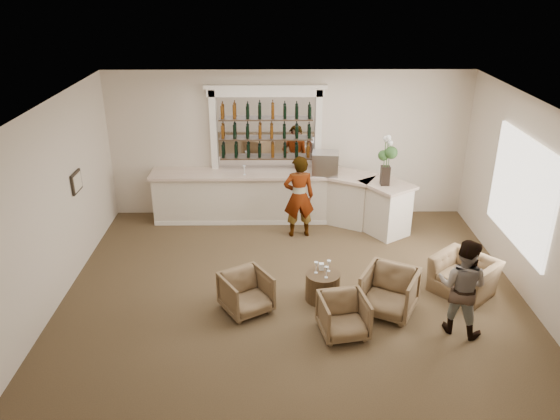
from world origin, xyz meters
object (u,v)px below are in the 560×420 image
object	(u,v)px
cocktail_table	(323,286)
sommelier	(299,197)
armchair_left	(246,293)
bar_counter	(281,198)
armchair_center	(343,316)
flower_vase	(387,157)
guest	(462,287)
armchair_far	(464,275)
espresso_machine	(325,163)
armchair_right	(389,292)

from	to	relation	value
cocktail_table	sommelier	distance (m)	2.60
sommelier	armchair_left	bearing A→B (deg)	64.45
bar_counter	cocktail_table	bearing A→B (deg)	-78.24
sommelier	armchair_center	xyz separation A→B (m)	(0.55, -3.49, -0.56)
armchair_left	flower_vase	xyz separation A→B (m)	(2.76, 2.86, 1.40)
cocktail_table	sommelier	bearing A→B (deg)	97.14
bar_counter	guest	world-z (taller)	guest
bar_counter	flower_vase	distance (m)	2.52
armchair_left	armchair_far	xyz separation A→B (m)	(3.79, 0.55, -0.02)
flower_vase	bar_counter	bearing A→B (deg)	162.47
armchair_center	flower_vase	distance (m)	3.99
guest	espresso_machine	world-z (taller)	espresso_machine
armchair_left	armchair_center	distance (m)	1.67
bar_counter	armchair_far	world-z (taller)	bar_counter
armchair_right	bar_counter	bearing A→B (deg)	143.23
bar_counter	armchair_far	size ratio (longest dim) A/B	5.72
cocktail_table	guest	bearing A→B (deg)	-23.90
bar_counter	flower_vase	xyz separation A→B (m)	(2.13, -0.67, 1.17)
sommelier	armchair_far	bearing A→B (deg)	134.49
armchair_center	flower_vase	xyz separation A→B (m)	(1.23, 3.52, 1.41)
espresso_machine	flower_vase	distance (m)	1.40
cocktail_table	armchair_left	distance (m)	1.34
cocktail_table	armchair_center	distance (m)	1.03
sommelier	guest	distance (m)	4.14
sommelier	flower_vase	world-z (taller)	flower_vase
armchair_left	espresso_machine	bearing A→B (deg)	34.33
guest	armchair_right	distance (m)	1.18
bar_counter	armchair_far	distance (m)	4.36
armchair_left	armchair_far	world-z (taller)	armchair_left
espresso_machine	flower_vase	bearing A→B (deg)	-23.21
armchair_right	espresso_machine	distance (m)	3.81
sommelier	armchair_center	bearing A→B (deg)	92.58
armchair_left	armchair_center	world-z (taller)	armchair_left
bar_counter	sommelier	world-z (taller)	sommelier
bar_counter	armchair_right	xyz separation A→B (m)	(1.72, -3.60, -0.19)
armchair_right	flower_vase	distance (m)	3.25
sommelier	guest	world-z (taller)	sommelier
bar_counter	guest	distance (m)	4.92
sommelier	guest	xyz separation A→B (m)	(2.36, -3.40, -0.10)
guest	armchair_left	size ratio (longest dim) A/B	2.11
bar_counter	espresso_machine	world-z (taller)	espresso_machine
armchair_left	flower_vase	distance (m)	4.21
armchair_far	flower_vase	xyz separation A→B (m)	(-1.03, 2.31, 1.41)
armchair_center	guest	bearing A→B (deg)	-7.71
guest	espresso_machine	xyz separation A→B (m)	(-1.76, 4.09, 0.59)
sommelier	armchair_far	world-z (taller)	sommelier
armchair_far	sommelier	bearing A→B (deg)	-171.38
sommelier	armchair_right	size ratio (longest dim) A/B	2.10
bar_counter	sommelier	distance (m)	0.84
cocktail_table	armchair_center	world-z (taller)	armchair_center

